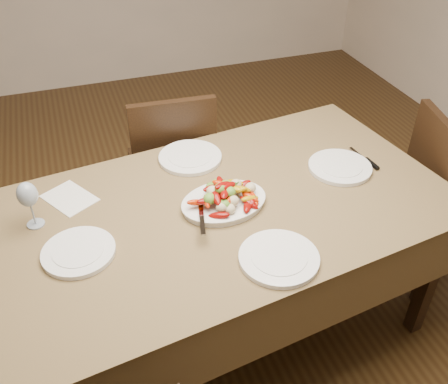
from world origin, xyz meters
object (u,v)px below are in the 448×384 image
at_px(chair_far, 171,165).
at_px(wine_glass, 30,203).
at_px(dining_table, 224,271).
at_px(plate_left, 79,252).
at_px(serving_platter, 224,203).
at_px(plate_right, 340,167).
at_px(plate_far, 190,158).
at_px(plate_near, 279,258).

distance_m(chair_far, wine_glass, 1.01).
distance_m(dining_table, plate_left, 0.70).
bearing_deg(dining_table, wine_glass, 170.83).
relative_size(serving_platter, plate_right, 1.22).
height_order(plate_right, plate_far, same).
relative_size(serving_platter, plate_near, 1.18).
bearing_deg(plate_right, plate_left, -171.42).
xyz_separation_m(dining_table, serving_platter, (-0.00, -0.01, 0.39)).
bearing_deg(wine_glass, plate_far, 19.91).
relative_size(plate_left, plate_far, 0.91).
height_order(plate_far, plate_near, same).
bearing_deg(dining_table, plate_near, -77.52).
bearing_deg(plate_left, chair_far, 58.36).
distance_m(chair_far, plate_near, 1.17).
distance_m(dining_table, serving_platter, 0.39).
height_order(chair_far, plate_far, chair_far).
relative_size(plate_right, plate_far, 0.97).
bearing_deg(serving_platter, plate_near, -76.66).
bearing_deg(dining_table, plate_far, 95.86).
bearing_deg(chair_far, plate_left, 62.16).
relative_size(chair_far, plate_left, 3.66).
xyz_separation_m(plate_near, wine_glass, (-0.80, 0.47, 0.09)).
bearing_deg(plate_right, plate_far, 154.26).
bearing_deg(chair_far, plate_near, 100.15).
xyz_separation_m(chair_far, plate_near, (0.13, -1.12, 0.29)).
distance_m(plate_near, wine_glass, 0.93).
relative_size(plate_right, wine_glass, 1.35).
height_order(dining_table, wine_glass, wine_glass).
distance_m(dining_table, plate_right, 0.69).
height_order(serving_platter, plate_near, serving_platter).
xyz_separation_m(chair_far, wine_glass, (-0.67, -0.65, 0.39)).
relative_size(plate_left, plate_right, 0.94).
relative_size(serving_platter, wine_glass, 1.64).
distance_m(dining_table, plate_near, 0.53).
bearing_deg(wine_glass, serving_platter, -9.89).
height_order(plate_left, plate_near, same).
xyz_separation_m(dining_table, plate_right, (0.56, 0.07, 0.39)).
xyz_separation_m(plate_left, wine_glass, (-0.14, 0.22, 0.09)).
distance_m(plate_left, plate_near, 0.71).
height_order(chair_far, plate_right, chair_far).
bearing_deg(plate_left, dining_table, 9.85).
xyz_separation_m(serving_platter, plate_right, (0.57, 0.08, -0.00)).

